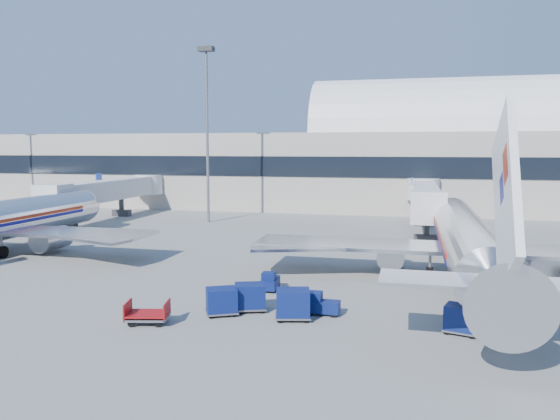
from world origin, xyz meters
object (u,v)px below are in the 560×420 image
(cart_train_a, at_px, (293,304))
(cart_train_b, at_px, (250,297))
(cart_open_red, at_px, (148,316))
(jetbridge_mid, at_px, (113,190))
(cart_train_c, at_px, (222,301))
(mast_west, at_px, (207,109))
(tug_lead, at_px, (321,304))
(jetbridge_near, at_px, (425,196))
(cart_solo_near, at_px, (462,319))
(tug_right, at_px, (518,314))
(airliner_main, at_px, (467,242))
(tug_left, at_px, (270,282))

(cart_train_a, distance_m, cart_train_b, 3.05)
(cart_open_red, bearing_deg, jetbridge_mid, 109.78)
(jetbridge_mid, distance_m, cart_train_c, 48.66)
(mast_west, bearing_deg, cart_train_c, -67.96)
(cart_train_b, bearing_deg, tug_lead, -14.73)
(jetbridge_mid, xyz_separation_m, cart_train_b, (31.04, -37.30, -3.04))
(jetbridge_near, bearing_deg, tug_lead, -100.28)
(cart_solo_near, xyz_separation_m, cart_open_red, (-16.93, -2.34, -0.37))
(jetbridge_mid, distance_m, tug_right, 58.85)
(tug_lead, distance_m, tug_right, 10.98)
(airliner_main, height_order, jetbridge_mid, airliner_main)
(mast_west, height_order, tug_lead, mast_west)
(mast_west, bearing_deg, tug_left, -62.28)
(tug_lead, height_order, cart_solo_near, cart_solo_near)
(airliner_main, distance_m, cart_solo_near, 12.51)
(cart_train_a, bearing_deg, airliner_main, 35.48)
(cart_solo_near, bearing_deg, cart_open_red, -155.77)
(jetbridge_mid, height_order, tug_lead, jetbridge_mid)
(jetbridge_near, relative_size, cart_open_red, 10.51)
(tug_left, distance_m, cart_train_c, 6.25)
(tug_lead, xyz_separation_m, tug_right, (10.96, 0.71, 0.02))
(jetbridge_near, distance_m, cart_train_c, 40.51)
(jetbridge_near, xyz_separation_m, jetbridge_mid, (-42.00, 0.00, 0.00))
(tug_right, bearing_deg, cart_train_b, -132.10)
(mast_west, relative_size, tug_lead, 10.97)
(tug_right, bearing_deg, airliner_main, 144.48)
(tug_left, relative_size, cart_solo_near, 1.03)
(tug_right, height_order, cart_solo_near, cart_solo_near)
(jetbridge_mid, distance_m, mast_west, 18.06)
(cart_train_a, xyz_separation_m, cart_solo_near, (9.18, -0.24, -0.12))
(mast_west, bearing_deg, cart_train_a, -62.53)
(jetbridge_mid, distance_m, cart_solo_near, 57.91)
(tug_left, distance_m, cart_open_red, 9.81)
(mast_west, height_order, cart_open_red, mast_west)
(airliner_main, xyz_separation_m, jetbridge_mid, (-44.40, 26.30, 1.00))
(tug_right, relative_size, cart_train_b, 0.99)
(cart_train_c, bearing_deg, jetbridge_near, 45.24)
(cart_train_b, height_order, cart_open_red, cart_train_b)
(jetbridge_mid, relative_size, mast_west, 1.22)
(cart_open_red, bearing_deg, cart_train_b, 23.59)
(tug_left, xyz_separation_m, cart_train_b, (0.06, -4.94, 0.27))
(tug_right, xyz_separation_m, cart_solo_near, (-3.17, -2.33, 0.19))
(jetbridge_mid, height_order, tug_left, jetbridge_mid)
(jetbridge_near, height_order, mast_west, mast_west)
(jetbridge_near, distance_m, cart_train_a, 39.28)
(cart_train_c, relative_size, cart_solo_near, 1.11)
(jetbridge_mid, relative_size, cart_train_c, 12.16)
(airliner_main, distance_m, jetbridge_near, 26.43)
(airliner_main, xyz_separation_m, cart_train_a, (-10.49, -12.02, -1.99))
(cart_train_b, relative_size, cart_train_c, 1.00)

